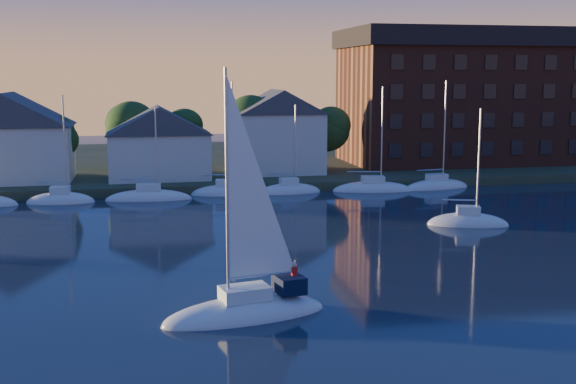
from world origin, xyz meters
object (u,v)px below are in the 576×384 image
object	(u,v)px
clubhouse_west	(9,136)
clubhouse_east	(278,130)
clubhouse_centre	(159,141)
condo_block	(461,95)
drifting_sailboat_right	(468,224)
hero_sailboat	(248,306)

from	to	relation	value
clubhouse_west	clubhouse_east	bearing A→B (deg)	1.91
clubhouse_centre	condo_block	distance (m)	41.05
condo_block	drifting_sailboat_right	xyz separation A→B (m)	(-15.39, -34.92, -9.70)
clubhouse_centre	condo_block	bearing A→B (deg)	11.24
clubhouse_west	clubhouse_centre	size ratio (longest dim) A/B	1.18
hero_sailboat	drifting_sailboat_right	world-z (taller)	hero_sailboat
clubhouse_east	condo_block	xyz separation A→B (m)	(26.00, 5.95, 3.79)
clubhouse_centre	condo_block	xyz separation A→B (m)	(40.00, 7.95, 4.66)
condo_block	drifting_sailboat_right	size ratio (longest dim) A/B	2.84
clubhouse_west	condo_block	distance (m)	56.56
clubhouse_centre	clubhouse_east	distance (m)	14.17
clubhouse_east	condo_block	bearing A→B (deg)	12.89
drifting_sailboat_right	clubhouse_centre	bearing A→B (deg)	151.08
hero_sailboat	drifting_sailboat_right	size ratio (longest dim) A/B	1.28
clubhouse_centre	drifting_sailboat_right	bearing A→B (deg)	-47.62
clubhouse_west	drifting_sailboat_right	distance (m)	49.66
clubhouse_east	hero_sailboat	world-z (taller)	hero_sailboat
clubhouse_east	condo_block	distance (m)	26.94
clubhouse_west	condo_block	xyz separation A→B (m)	(56.00, 6.95, 3.86)
clubhouse_east	hero_sailboat	xyz separation A→B (m)	(-11.01, -48.14, -5.41)
hero_sailboat	clubhouse_east	bearing A→B (deg)	-113.88
condo_block	drifting_sailboat_right	distance (m)	39.37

